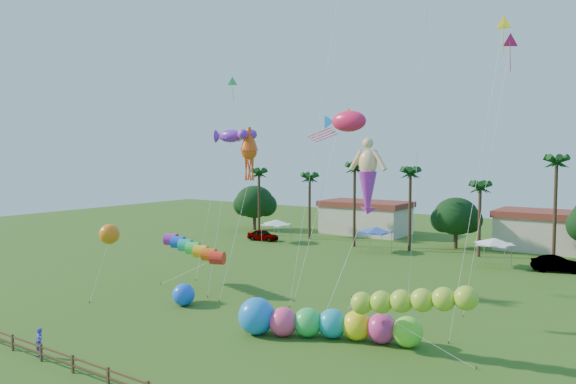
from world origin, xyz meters
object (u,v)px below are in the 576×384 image
Objects in this scene: spectator_b at (353,308)px; caterpillar_inflatable at (321,323)px; blue_ball at (184,295)px; spectator_a at (39,343)px; car_a at (263,235)px; car_b at (558,264)px.

spectator_b is 4.47m from caterpillar_inflatable.
spectator_b is at bearing 17.30° from blue_ball.
spectator_a is 20.29m from spectator_b.
blue_ball is at bearing 104.94° from spectator_a.
car_a is 0.37× the size of caterpillar_inflatable.
car_a is 2.28× the size of spectator_b.
spectator_a reaches higher than car_b.
caterpillar_inflatable reaches higher than spectator_b.
caterpillar_inflatable reaches higher than spectator_a.
caterpillar_inflatable is (27.49, -29.80, 0.28)m from car_a.
spectator_b is (27.41, -25.33, 0.21)m from car_a.
car_a is 2.46× the size of spectator_a.
car_a is 32.77m from blue_ball.
caterpillar_inflatable reaches higher than car_a.
car_a is at bearing 111.49° from caterpillar_inflatable.
caterpillar_inflatable is at bearing 56.04° from spectator_a.
spectator_b is (11.57, 16.67, 0.07)m from spectator_a.
car_b is at bearing 52.70° from caterpillar_inflatable.
blue_ball is (-12.81, 0.51, -0.14)m from caterpillar_inflatable.
spectator_b reaches higher than car_b.
caterpillar_inflatable is 12.82m from blue_ball.
spectator_b is 0.16× the size of caterpillar_inflatable.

